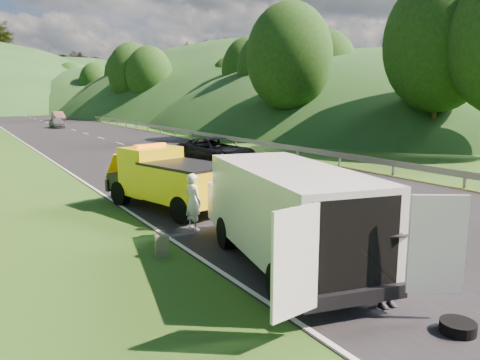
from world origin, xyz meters
TOP-DOWN VIEW (x-y plane):
  - ground at (0.00, 0.00)m, footprint 320.00×320.00m
  - road_surface at (3.00, 40.00)m, footprint 14.00×200.00m
  - guardrail at (10.30, 52.50)m, footprint 0.06×140.00m
  - tree_line_right at (23.00, 60.00)m, footprint 14.00×140.00m
  - hills_backdrop at (6.50, 134.70)m, footprint 201.00×288.60m
  - tow_truck at (-2.53, 4.24)m, footprint 3.23×5.70m
  - white_van at (-2.33, -2.60)m, footprint 4.38×7.36m
  - woman at (-2.92, 1.33)m, footprint 0.60×0.73m
  - child at (-1.54, 0.72)m, footprint 0.58×0.53m
  - worker at (-2.01, -5.48)m, footprint 1.23×0.84m
  - suitcase at (-4.65, -0.41)m, footprint 0.39×0.28m
  - spare_tire at (-1.75, -6.80)m, footprint 0.62×0.62m
  - passing_suv at (4.19, 12.93)m, footprint 3.35×6.04m
  - dist_car_a at (2.05, 50.82)m, footprint 1.50×3.73m
  - dist_car_b at (5.52, 69.18)m, footprint 1.54×4.43m
  - dist_car_c at (3.59, 96.91)m, footprint 2.09×5.13m

SIDE VIEW (x-z plane):
  - ground at x=0.00m, z-range 0.00..0.00m
  - guardrail at x=10.30m, z-range -0.76..0.76m
  - tree_line_right at x=23.00m, z-range -7.00..7.00m
  - hills_backdrop at x=6.50m, z-range -22.00..22.00m
  - woman at x=-2.92m, z-range -0.88..0.88m
  - child at x=-1.54m, z-range -0.49..0.49m
  - worker at x=-2.01m, z-range -0.87..0.87m
  - spare_tire at x=-1.75m, z-range -0.10..0.10m
  - passing_suv at x=4.19m, z-range -0.80..0.80m
  - dist_car_a at x=2.05m, z-range -0.64..0.64m
  - dist_car_b at x=5.52m, z-range -0.73..0.73m
  - dist_car_c at x=3.59m, z-range -0.74..0.74m
  - road_surface at x=3.00m, z-range 0.00..0.02m
  - suitcase at x=-4.65m, z-range 0.00..0.57m
  - tow_truck at x=-2.53m, z-range -0.03..2.29m
  - white_van at x=-2.33m, z-range 0.16..2.61m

